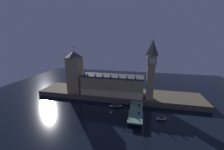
{
  "coord_description": "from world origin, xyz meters",
  "views": [
    {
      "loc": [
        31.65,
        -136.92,
        77.78
      ],
      "look_at": [
        -3.51,
        20.0,
        36.0
      ],
      "focal_mm": 22.0,
      "sensor_mm": 36.0,
      "label": 1
    }
  ],
  "objects_px": {
    "clock_tower": "(151,68)",
    "car_northbound_lead": "(134,104)",
    "street_lamp_mid": "(143,107)",
    "boat_upstream": "(116,106)",
    "pedestrian_near_rail": "(129,114)",
    "street_lamp_far": "(131,100)",
    "boat_downstream": "(161,118)",
    "victoria_tower": "(75,72)",
    "car_southbound_lead": "(139,113)",
    "pedestrian_far_rail": "(131,103)",
    "street_lamp_near": "(129,114)",
    "pedestrian_mid_walk": "(142,109)",
    "car_southbound_trail": "(139,105)"
  },
  "relations": [
    {
      "from": "pedestrian_mid_walk",
      "to": "street_lamp_mid",
      "type": "xyz_separation_m",
      "value": [
        0.4,
        -2.56,
        3.7
      ]
    },
    {
      "from": "clock_tower",
      "to": "car_southbound_trail",
      "type": "relative_size",
      "value": 16.85
    },
    {
      "from": "pedestrian_near_rail",
      "to": "boat_downstream",
      "type": "xyz_separation_m",
      "value": [
        31.51,
        7.64,
        -5.3
      ]
    },
    {
      "from": "car_southbound_lead",
      "to": "pedestrian_near_rail",
      "type": "xyz_separation_m",
      "value": [
        -9.09,
        -4.07,
        0.17
      ]
    },
    {
      "from": "street_lamp_mid",
      "to": "boat_upstream",
      "type": "relative_size",
      "value": 0.43
    },
    {
      "from": "car_southbound_lead",
      "to": "street_lamp_mid",
      "type": "bearing_deg",
      "value": 59.62
    },
    {
      "from": "pedestrian_mid_walk",
      "to": "boat_upstream",
      "type": "distance_m",
      "value": 32.5
    },
    {
      "from": "clock_tower",
      "to": "pedestrian_mid_walk",
      "type": "bearing_deg",
      "value": -105.89
    },
    {
      "from": "pedestrian_mid_walk",
      "to": "pedestrian_far_rail",
      "type": "xyz_separation_m",
      "value": [
        -12.12,
        12.37,
        0.12
      ]
    },
    {
      "from": "street_lamp_mid",
      "to": "car_southbound_lead",
      "type": "bearing_deg",
      "value": -120.38
    },
    {
      "from": "clock_tower",
      "to": "car_northbound_lead",
      "type": "bearing_deg",
      "value": -133.38
    },
    {
      "from": "victoria_tower",
      "to": "car_southbound_trail",
      "type": "height_order",
      "value": "victoria_tower"
    },
    {
      "from": "car_northbound_lead",
      "to": "car_southbound_lead",
      "type": "height_order",
      "value": "car_southbound_lead"
    },
    {
      "from": "car_southbound_trail",
      "to": "street_lamp_mid",
      "type": "height_order",
      "value": "street_lamp_mid"
    },
    {
      "from": "car_northbound_lead",
      "to": "street_lamp_far",
      "type": "bearing_deg",
      "value": 148.73
    },
    {
      "from": "victoria_tower",
      "to": "pedestrian_near_rail",
      "type": "relative_size",
      "value": 36.62
    },
    {
      "from": "car_southbound_lead",
      "to": "pedestrian_near_rail",
      "type": "bearing_deg",
      "value": -155.88
    },
    {
      "from": "clock_tower",
      "to": "street_lamp_mid",
      "type": "xyz_separation_m",
      "value": [
        -7.63,
        -30.75,
        -34.95
      ]
    },
    {
      "from": "car_southbound_lead",
      "to": "street_lamp_near",
      "type": "relative_size",
      "value": 0.59
    },
    {
      "from": "clock_tower",
      "to": "street_lamp_mid",
      "type": "height_order",
      "value": "clock_tower"
    },
    {
      "from": "clock_tower",
      "to": "car_southbound_lead",
      "type": "distance_m",
      "value": 54.46
    },
    {
      "from": "car_southbound_lead",
      "to": "street_lamp_near",
      "type": "bearing_deg",
      "value": -136.93
    },
    {
      "from": "street_lamp_far",
      "to": "boat_downstream",
      "type": "distance_m",
      "value": 37.14
    },
    {
      "from": "car_southbound_lead",
      "to": "boat_downstream",
      "type": "relative_size",
      "value": 0.33
    },
    {
      "from": "car_southbound_trail",
      "to": "pedestrian_far_rail",
      "type": "distance_m",
      "value": 9.74
    },
    {
      "from": "car_northbound_lead",
      "to": "street_lamp_far",
      "type": "height_order",
      "value": "street_lamp_far"
    },
    {
      "from": "pedestrian_near_rail",
      "to": "street_lamp_near",
      "type": "height_order",
      "value": "street_lamp_near"
    },
    {
      "from": "clock_tower",
      "to": "pedestrian_near_rail",
      "type": "distance_m",
      "value": 59.59
    },
    {
      "from": "clock_tower",
      "to": "victoria_tower",
      "type": "bearing_deg",
      "value": 177.4
    },
    {
      "from": "car_northbound_lead",
      "to": "car_southbound_trail",
      "type": "xyz_separation_m",
      "value": [
        6.06,
        -1.21,
        0.11
      ]
    },
    {
      "from": "pedestrian_near_rail",
      "to": "clock_tower",
      "type": "bearing_deg",
      "value": 63.65
    },
    {
      "from": "pedestrian_near_rail",
      "to": "boat_downstream",
      "type": "bearing_deg",
      "value": 13.62
    },
    {
      "from": "street_lamp_mid",
      "to": "boat_downstream",
      "type": "xyz_separation_m",
      "value": [
        18.99,
        -2.28,
        -8.97
      ]
    },
    {
      "from": "clock_tower",
      "to": "street_lamp_far",
      "type": "height_order",
      "value": "clock_tower"
    },
    {
      "from": "street_lamp_near",
      "to": "boat_downstream",
      "type": "relative_size",
      "value": 0.56
    },
    {
      "from": "street_lamp_mid",
      "to": "boat_downstream",
      "type": "height_order",
      "value": "street_lamp_mid"
    },
    {
      "from": "clock_tower",
      "to": "street_lamp_near",
      "type": "height_order",
      "value": "clock_tower"
    },
    {
      "from": "victoria_tower",
      "to": "boat_downstream",
      "type": "bearing_deg",
      "value": -18.64
    },
    {
      "from": "pedestrian_near_rail",
      "to": "pedestrian_mid_walk",
      "type": "distance_m",
      "value": 17.39
    },
    {
      "from": "pedestrian_mid_walk",
      "to": "pedestrian_far_rail",
      "type": "bearing_deg",
      "value": 134.41
    },
    {
      "from": "victoria_tower",
      "to": "car_southbound_lead",
      "type": "xyz_separation_m",
      "value": [
        89.01,
        -41.14,
        -28.65
      ]
    },
    {
      "from": "victoria_tower",
      "to": "street_lamp_near",
      "type": "xyz_separation_m",
      "value": [
        79.52,
        -50.01,
        -25.38
      ]
    },
    {
      "from": "car_southbound_trail",
      "to": "pedestrian_mid_walk",
      "type": "bearing_deg",
      "value": -71.14
    },
    {
      "from": "car_southbound_lead",
      "to": "pedestrian_far_rail",
      "type": "bearing_deg",
      "value": 113.63
    },
    {
      "from": "boat_downstream",
      "to": "pedestrian_mid_walk",
      "type": "bearing_deg",
      "value": 165.98
    },
    {
      "from": "victoria_tower",
      "to": "pedestrian_far_rail",
      "type": "distance_m",
      "value": 87.22
    },
    {
      "from": "boat_upstream",
      "to": "pedestrian_near_rail",
      "type": "bearing_deg",
      "value": -51.08
    },
    {
      "from": "car_northbound_lead",
      "to": "street_lamp_near",
      "type": "relative_size",
      "value": 0.71
    },
    {
      "from": "car_northbound_lead",
      "to": "boat_downstream",
      "type": "relative_size",
      "value": 0.4
    },
    {
      "from": "pedestrian_far_rail",
      "to": "street_lamp_near",
      "type": "relative_size",
      "value": 0.29
    }
  ]
}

